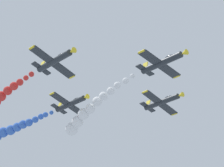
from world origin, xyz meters
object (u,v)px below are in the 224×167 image
object	(u,v)px
airplane_right_inner	(55,61)
airplane_left_outer	(71,104)
airplane_left_inner	(162,102)
airplane_lead	(162,63)

from	to	relation	value
airplane_right_inner	airplane_left_outer	xyz separation A→B (m)	(-13.16, -12.39, -0.93)
airplane_left_inner	airplane_lead	bearing A→B (deg)	42.27
airplane_lead	airplane_left_outer	world-z (taller)	airplane_lead
airplane_lead	airplane_left_outer	size ratio (longest dim) A/B	1.00
airplane_left_outer	airplane_left_inner	bearing A→B (deg)	134.96
airplane_right_inner	airplane_left_outer	bearing A→B (deg)	-136.74
airplane_lead	airplane_left_outer	xyz separation A→B (m)	(0.94, -24.78, -0.75)
airplane_left_inner	airplane_right_inner	world-z (taller)	airplane_right_inner
airplane_lead	airplane_left_inner	world-z (taller)	airplane_lead
airplane_left_outer	airplane_right_inner	bearing A→B (deg)	43.26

